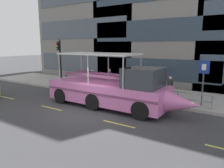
{
  "coord_description": "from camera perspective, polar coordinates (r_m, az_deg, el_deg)",
  "views": [
    {
      "loc": [
        7.4,
        -9.19,
        3.8
      ],
      "look_at": [
        0.14,
        1.98,
        1.3
      ],
      "focal_mm": 33.68,
      "sensor_mm": 36.0,
      "label": 1
    }
  ],
  "objects": [
    {
      "name": "pedestrian_near_stern",
      "position": [
        17.45,
        -5.35,
        1.81
      ],
      "size": [
        0.26,
        0.44,
        1.59
      ],
      "color": "#47423D",
      "rests_on": "sidewalk"
    },
    {
      "name": "pedestrian_mid_right",
      "position": [
        16.62,
        -0.74,
        1.72
      ],
      "size": [
        0.24,
        0.5,
        1.73
      ],
      "color": "#1E2338",
      "rests_on": "sidewalk"
    },
    {
      "name": "duck_tour_boat",
      "position": [
        12.73,
        0.56,
        -1.61
      ],
      "size": [
        9.56,
        2.51,
        3.29
      ],
      "color": "pink",
      "rests_on": "ground_plane"
    },
    {
      "name": "leaned_bicycle",
      "position": [
        18.92,
        -11.88,
        0.53
      ],
      "size": [
        1.74,
        0.46,
        0.96
      ],
      "color": "black",
      "rests_on": "sidewalk"
    },
    {
      "name": "pedestrian_near_bow",
      "position": [
        14.87,
        15.46,
        -0.24
      ],
      "size": [
        0.44,
        0.21,
        1.51
      ],
      "color": "#47423D",
      "rests_on": "sidewalk"
    },
    {
      "name": "sidewalk",
      "position": [
        16.95,
        6.3,
        -2.08
      ],
      "size": [
        32.0,
        4.8,
        0.18
      ],
      "primitive_type": "cube",
      "color": "#A8A59E",
      "rests_on": "ground_plane"
    },
    {
      "name": "curb_guardrail",
      "position": [
        14.88,
        3.14,
        -1.22
      ],
      "size": [
        11.58,
        0.09,
        0.84
      ],
      "color": "gray",
      "rests_on": "sidewalk"
    },
    {
      "name": "traffic_light_pole",
      "position": [
        19.14,
        -14.0,
        6.83
      ],
      "size": [
        0.24,
        0.46,
        4.05
      ],
      "color": "black",
      "rests_on": "sidewalk"
    },
    {
      "name": "lane_centreline",
      "position": [
        11.74,
        -8.36,
        -8.36
      ],
      "size": [
        25.8,
        0.12,
        0.01
      ],
      "color": "#DBD64C",
      "rests_on": "ground_plane"
    },
    {
      "name": "curb_edge",
      "position": [
        14.83,
        1.94,
        -3.87
      ],
      "size": [
        32.0,
        0.18,
        0.18
      ],
      "primitive_type": "cube",
      "color": "#B2ADA3",
      "rests_on": "ground_plane"
    },
    {
      "name": "ground_plane",
      "position": [
        12.39,
        -5.57,
        -7.27
      ],
      "size": [
        120.0,
        120.0,
        0.0
      ],
      "primitive_type": "plane",
      "color": "#3D3D3F"
    },
    {
      "name": "pedestrian_mid_left",
      "position": [
        15.88,
        8.0,
        0.73
      ],
      "size": [
        0.37,
        0.3,
        1.52
      ],
      "color": "#1E2338",
      "rests_on": "sidewalk"
    },
    {
      "name": "parking_sign",
      "position": [
        13.47,
        23.58,
        2.15
      ],
      "size": [
        0.6,
        0.12,
        2.71
      ],
      "color": "#4C4F54",
      "rests_on": "sidewalk"
    }
  ]
}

